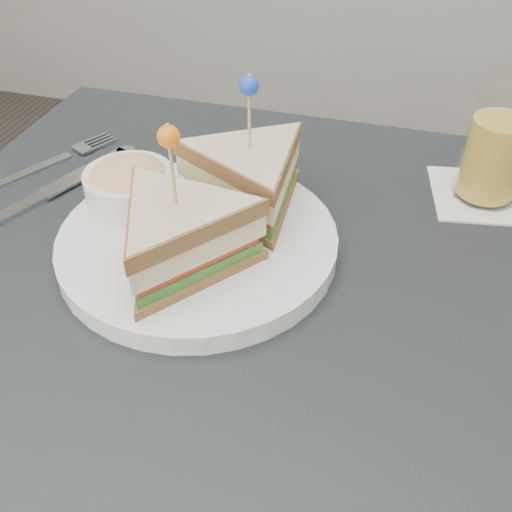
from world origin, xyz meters
name	(u,v)px	position (x,y,z in m)	size (l,w,h in m)	color
table	(244,352)	(0.00, 0.00, 0.67)	(0.80, 0.80, 0.75)	black
plate_meal	(203,211)	(-0.06, 0.07, 0.80)	(0.38, 0.38, 0.17)	white
cutlery_fork	(57,160)	(-0.31, 0.18, 0.75)	(0.11, 0.18, 0.01)	#B8BEC3
cutlery_knife	(50,192)	(-0.28, 0.11, 0.75)	(0.11, 0.24, 0.01)	#B8BEC4
drink_set	(497,147)	(0.22, 0.25, 0.82)	(0.13, 0.13, 0.15)	white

